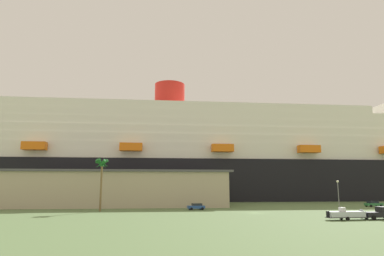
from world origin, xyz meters
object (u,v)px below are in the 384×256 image
object	(u,v)px
pickup_truck	(380,213)
small_boat_on_trailer	(349,214)
palm_tree	(102,168)
parked_car_blue_suv	(196,206)
parked_car_green_wagon	(373,204)
cruise_ship	(257,162)
street_lamp	(338,191)

from	to	relation	value
pickup_truck	small_boat_on_trailer	world-z (taller)	pickup_truck
palm_tree	parked_car_blue_suv	distance (m)	24.87
palm_tree	parked_car_blue_suv	bearing A→B (deg)	3.65
parked_car_green_wagon	parked_car_blue_suv	world-z (taller)	same
cruise_ship	small_boat_on_trailer	world-z (taller)	cruise_ship
cruise_ship	small_boat_on_trailer	distance (m)	83.88
palm_tree	parked_car_green_wagon	size ratio (longest dim) A/B	2.56
small_boat_on_trailer	street_lamp	size ratio (longest dim) A/B	1.24
small_boat_on_trailer	cruise_ship	bearing A→B (deg)	81.10
palm_tree	parked_car_blue_suv	world-z (taller)	palm_tree
cruise_ship	palm_tree	bearing A→B (deg)	-136.81
cruise_ship	pickup_truck	distance (m)	83.17
pickup_truck	palm_tree	size ratio (longest dim) A/B	0.46
street_lamp	parked_car_green_wagon	bearing A→B (deg)	34.02
palm_tree	parked_car_green_wagon	distance (m)	75.43
cruise_ship	pickup_truck	world-z (taller)	cruise_ship
cruise_ship	pickup_truck	size ratio (longest dim) A/B	50.55
palm_tree	parked_car_green_wagon	world-z (taller)	palm_tree
cruise_ship	palm_tree	xyz separation A→B (m)	(-58.27, -54.71, -5.52)
pickup_truck	palm_tree	distance (m)	58.78
palm_tree	street_lamp	size ratio (longest dim) A/B	1.71
pickup_truck	parked_car_blue_suv	distance (m)	40.18
street_lamp	parked_car_green_wagon	size ratio (longest dim) A/B	1.49
pickup_truck	palm_tree	bearing A→B (deg)	152.42
palm_tree	pickup_truck	bearing A→B (deg)	-27.58
palm_tree	parked_car_green_wagon	bearing A→B (deg)	4.30
small_boat_on_trailer	street_lamp	distance (m)	23.19
pickup_truck	parked_car_green_wagon	size ratio (longest dim) A/B	1.16
palm_tree	parked_car_blue_suv	size ratio (longest dim) A/B	2.81
cruise_ship	small_boat_on_trailer	bearing A→B (deg)	-98.90
cruise_ship	parked_car_blue_suv	bearing A→B (deg)	-123.52
street_lamp	parked_car_blue_suv	xyz separation A→B (m)	(-33.34, 8.20, -3.92)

